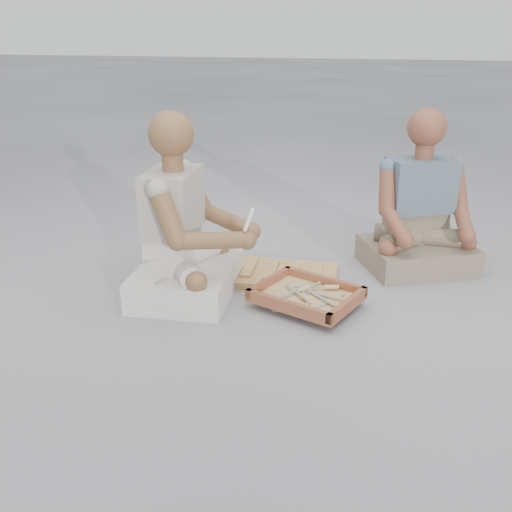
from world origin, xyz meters
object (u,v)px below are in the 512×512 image
(tool_tray, at_px, (307,296))
(craftsman, at_px, (184,236))
(companion, at_px, (419,217))
(carved_panel, at_px, (283,275))

(tool_tray, bearing_deg, craftsman, -176.12)
(craftsman, relative_size, companion, 1.04)
(craftsman, height_order, companion, craftsman)
(carved_panel, xyz_separation_m, tool_tray, (0.20, -0.30, 0.04))
(carved_panel, height_order, companion, companion)
(tool_tray, bearing_deg, carved_panel, 123.69)
(tool_tray, xyz_separation_m, craftsman, (-0.62, -0.04, 0.25))
(tool_tray, distance_m, companion, 0.87)
(carved_panel, xyz_separation_m, craftsman, (-0.42, -0.34, 0.29))
(carved_panel, height_order, craftsman, craftsman)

